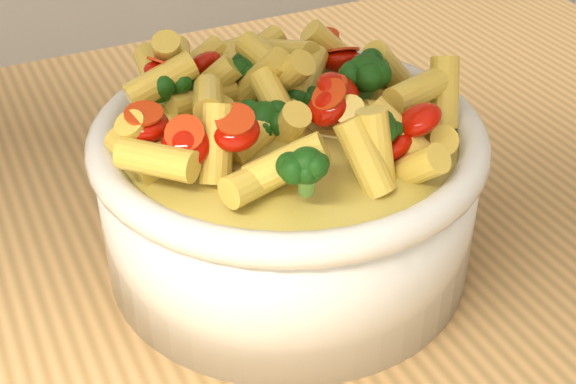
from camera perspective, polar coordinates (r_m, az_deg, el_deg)
name	(u,v)px	position (r m, az deg, el deg)	size (l,w,h in m)	color
table	(199,376)	(0.64, -6.34, -12.88)	(1.20, 0.80, 0.90)	tan
serving_bowl	(288,190)	(0.55, 0.00, 0.12)	(0.26, 0.26, 0.11)	silver
pasta_salad	(288,100)	(0.51, 0.00, 6.56)	(0.21, 0.21, 0.05)	#FFCD50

